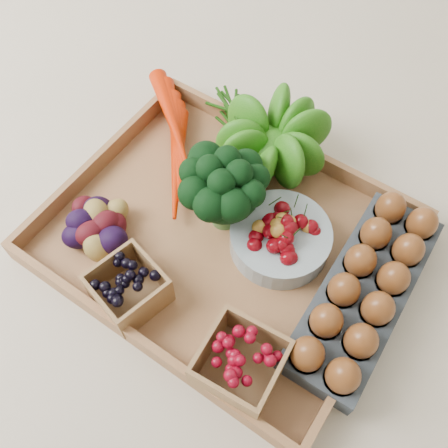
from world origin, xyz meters
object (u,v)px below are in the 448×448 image
Objects in this scene: tray at (224,240)px; cherry_bowl at (280,238)px; broccoli at (224,201)px; egg_carton at (363,293)px.

cherry_bowl reaches higher than tray.
broccoli is at bearing -174.40° from cherry_bowl.
tray is at bearing -56.55° from broccoli.
egg_carton is (0.26, 0.00, -0.04)m from broccoli.
broccoli reaches higher than egg_carton.
egg_carton is (0.24, 0.03, 0.03)m from tray.
broccoli is (-0.02, 0.03, 0.06)m from tray.
cherry_bowl is (0.10, 0.01, -0.04)m from broccoli.
cherry_bowl is 0.48× the size of egg_carton.
broccoli reaches higher than tray.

